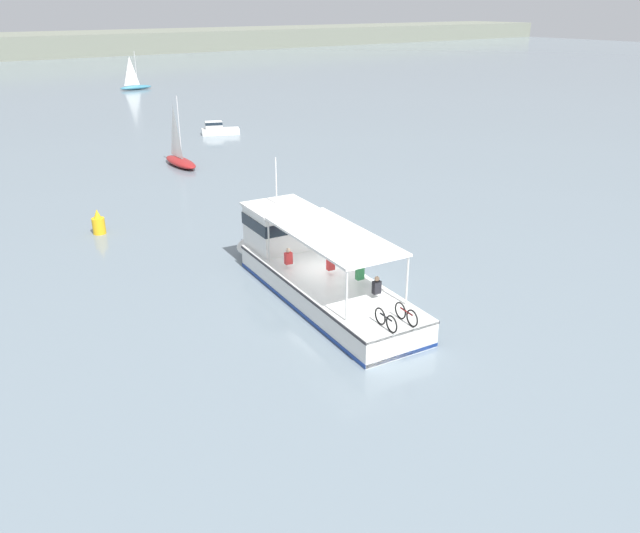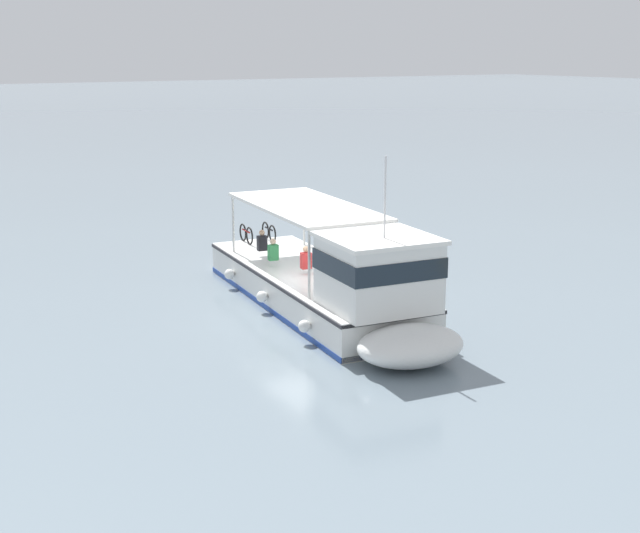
# 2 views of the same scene
# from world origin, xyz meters

# --- Properties ---
(ground_plane) EXTENTS (400.00, 400.00, 0.00)m
(ground_plane) POSITION_xyz_m (0.00, 0.00, 0.00)
(ground_plane) COLOR slate
(ferry_main) EXTENTS (4.60, 13.02, 5.32)m
(ferry_main) POSITION_xyz_m (-0.40, 0.65, 1.02)
(ferry_main) COLOR white
(ferry_main) RESTS_ON ground
(sailboat_off_bow) EXTENTS (1.55, 4.84, 5.40)m
(sailboat_off_bow) POSITION_xyz_m (4.85, 25.34, 0.54)
(sailboat_off_bow) COLOR maroon
(sailboat_off_bow) RESTS_ON ground
(sailboat_mid_channel) EXTENTS (4.85, 1.58, 5.40)m
(sailboat_mid_channel) POSITION_xyz_m (19.89, 73.02, 0.54)
(sailboat_mid_channel) COLOR teal
(sailboat_mid_channel) RESTS_ON ground
(motorboat_off_stern) EXTENTS (3.82, 2.58, 1.26)m
(motorboat_off_stern) POSITION_xyz_m (13.34, 35.03, 0.54)
(motorboat_off_stern) COLOR white
(motorboat_off_stern) RESTS_ON ground
(channel_buoy) EXTENTS (0.70, 0.70, 1.40)m
(channel_buoy) POSITION_xyz_m (-5.56, 13.42, 0.57)
(channel_buoy) COLOR gold
(channel_buoy) RESTS_ON ground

